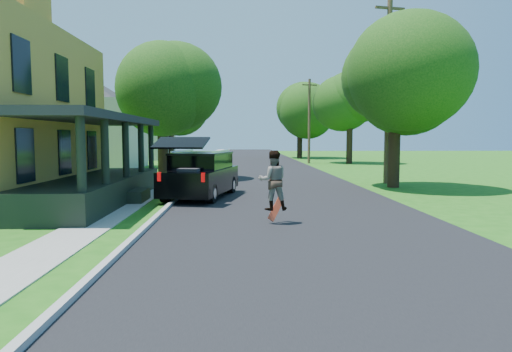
{
  "coord_description": "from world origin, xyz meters",
  "views": [
    {
      "loc": [
        -1.62,
        -10.6,
        2.32
      ],
      "look_at": [
        -1.19,
        3.0,
        1.18
      ],
      "focal_mm": 32.0,
      "sensor_mm": 36.0,
      "label": 1
    }
  ],
  "objects_px": {
    "black_suv": "(201,175)",
    "utility_pole_near": "(388,88)",
    "tree_right_near": "(395,73)",
    "skateboarder": "(273,180)"
  },
  "relations": [
    {
      "from": "black_suv",
      "to": "tree_right_near",
      "type": "distance_m",
      "value": 10.32
    },
    {
      "from": "black_suv",
      "to": "utility_pole_near",
      "type": "relative_size",
      "value": 0.57
    },
    {
      "from": "skateboarder",
      "to": "utility_pole_near",
      "type": "relative_size",
      "value": 0.17
    },
    {
      "from": "tree_right_near",
      "to": "utility_pole_near",
      "type": "height_order",
      "value": "utility_pole_near"
    },
    {
      "from": "black_suv",
      "to": "skateboarder",
      "type": "xyz_separation_m",
      "value": [
        2.42,
        -5.53,
        0.28
      ]
    },
    {
      "from": "black_suv",
      "to": "utility_pole_near",
      "type": "distance_m",
      "value": 11.09
    },
    {
      "from": "tree_right_near",
      "to": "utility_pole_near",
      "type": "distance_m",
      "value": 1.89
    },
    {
      "from": "black_suv",
      "to": "skateboarder",
      "type": "relative_size",
      "value": 3.31
    },
    {
      "from": "skateboarder",
      "to": "tree_right_near",
      "type": "relative_size",
      "value": 0.2
    },
    {
      "from": "skateboarder",
      "to": "tree_right_near",
      "type": "height_order",
      "value": "tree_right_near"
    }
  ]
}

